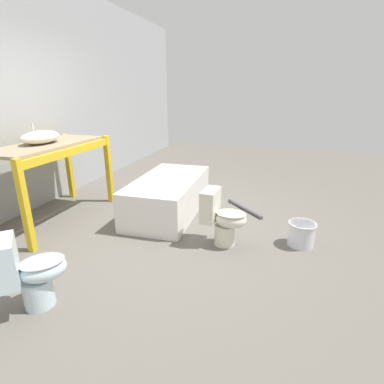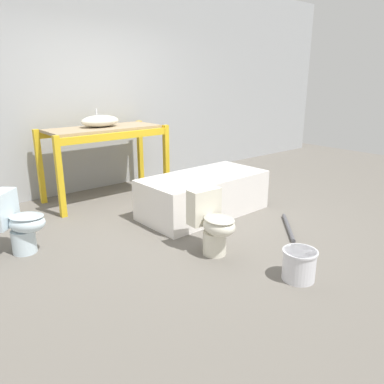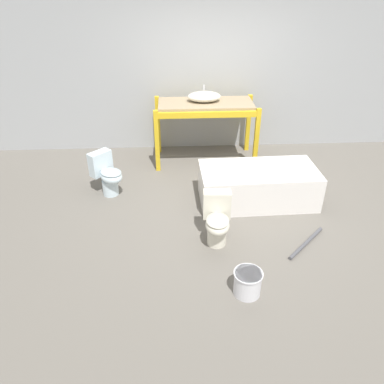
% 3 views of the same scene
% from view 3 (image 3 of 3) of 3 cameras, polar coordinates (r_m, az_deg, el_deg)
% --- Properties ---
extents(ground_plane, '(12.00, 12.00, 0.00)m').
position_cam_3_polar(ground_plane, '(5.32, 4.77, -1.53)').
color(ground_plane, '#666059').
extents(warehouse_wall_rear, '(10.80, 0.08, 3.20)m').
position_cam_3_polar(warehouse_wall_rear, '(6.57, 3.12, 20.03)').
color(warehouse_wall_rear, '#9EA0A3').
rests_on(warehouse_wall_rear, ground_plane).
extents(shelving_rack, '(1.65, 0.78, 1.01)m').
position_cam_3_polar(shelving_rack, '(6.18, 2.07, 12.02)').
color(shelving_rack, gold).
rests_on(shelving_rack, ground_plane).
extents(sink_basin, '(0.53, 0.34, 0.24)m').
position_cam_3_polar(sink_basin, '(6.14, 1.87, 14.33)').
color(sink_basin, silver).
rests_on(sink_basin, shelving_rack).
extents(bathtub_main, '(1.62, 0.83, 0.50)m').
position_cam_3_polar(bathtub_main, '(5.27, 10.02, 1.37)').
color(bathtub_main, white).
rests_on(bathtub_main, ground_plane).
extents(toilet_near, '(0.55, 0.56, 0.62)m').
position_cam_3_polar(toilet_near, '(5.49, -12.77, 2.67)').
color(toilet_near, silver).
rests_on(toilet_near, ground_plane).
extents(toilet_far, '(0.33, 0.50, 0.62)m').
position_cam_3_polar(toilet_far, '(4.40, 3.85, -4.30)').
color(toilet_far, silver).
rests_on(toilet_far, ground_plane).
extents(bucket_white, '(0.30, 0.30, 0.27)m').
position_cam_3_polar(bucket_white, '(3.91, 8.46, -13.47)').
color(bucket_white, silver).
rests_on(bucket_white, ground_plane).
extents(loose_pipe, '(0.58, 0.57, 0.04)m').
position_cam_3_polar(loose_pipe, '(4.73, 17.00, -7.42)').
color(loose_pipe, '#4C4C51').
rests_on(loose_pipe, ground_plane).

